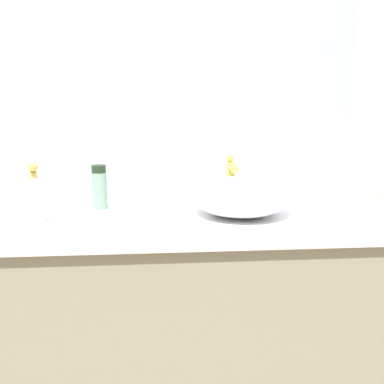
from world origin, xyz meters
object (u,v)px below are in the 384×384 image
at_px(sink_basin, 240,196).
at_px(tissue_box, 341,190).
at_px(soap_dispenser, 35,198).
at_px(perfume_bottle, 99,187).

height_order(sink_basin, tissue_box, tissue_box).
xyz_separation_m(sink_basin, tissue_box, (0.35, 0.02, 0.01)).
distance_m(soap_dispenser, perfume_bottle, 0.25).
relative_size(soap_dispenser, perfume_bottle, 1.23).
xyz_separation_m(soap_dispenser, perfume_bottle, (0.17, 0.18, -0.00)).
bearing_deg(sink_basin, soap_dispenser, -175.19).
relative_size(sink_basin, perfume_bottle, 2.11).
height_order(soap_dispenser, perfume_bottle, soap_dispenser).
bearing_deg(soap_dispenser, perfume_bottle, 46.09).
relative_size(soap_dispenser, tissue_box, 1.11).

